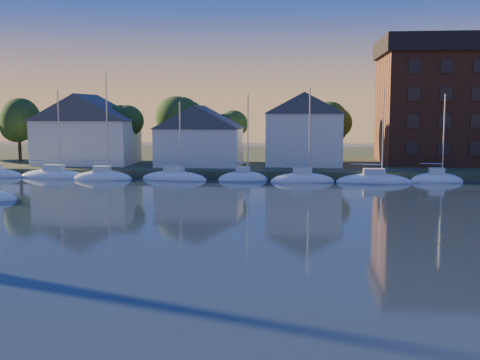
# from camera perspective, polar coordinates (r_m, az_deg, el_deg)

# --- Properties ---
(ground) EXTENTS (260.00, 260.00, 0.00)m
(ground) POSITION_cam_1_polar(r_m,az_deg,el_deg) (25.70, -12.28, -12.95)
(ground) COLOR black
(ground) RESTS_ON ground
(shoreline_land) EXTENTS (160.00, 50.00, 2.00)m
(shoreline_land) POSITION_cam_1_polar(r_m,az_deg,el_deg) (98.63, 1.38, 1.76)
(shoreline_land) COLOR #374025
(shoreline_land) RESTS_ON ground
(wooden_dock) EXTENTS (120.00, 3.00, 1.00)m
(wooden_dock) POSITION_cam_1_polar(r_m,az_deg,el_deg) (75.84, 0.01, 0.25)
(wooden_dock) COLOR brown
(wooden_dock) RESTS_ON ground
(clubhouse_west) EXTENTS (13.65, 9.45, 9.64)m
(clubhouse_west) POSITION_cam_1_polar(r_m,az_deg,el_deg) (86.28, -14.32, 4.78)
(clubhouse_west) COLOR silver
(clubhouse_west) RESTS_ON shoreline_land
(clubhouse_centre) EXTENTS (11.55, 8.40, 8.08)m
(clubhouse_centre) POSITION_cam_1_polar(r_m,az_deg,el_deg) (81.19, -3.86, 4.30)
(clubhouse_centre) COLOR silver
(clubhouse_centre) RESTS_ON shoreline_land
(clubhouse_east) EXTENTS (10.50, 8.40, 9.80)m
(clubhouse_east) POSITION_cam_1_polar(r_m,az_deg,el_deg) (81.99, 6.10, 4.90)
(clubhouse_east) COLOR silver
(clubhouse_east) RESTS_ON shoreline_land
(tree_line) EXTENTS (93.40, 5.40, 8.90)m
(tree_line) POSITION_cam_1_polar(r_m,az_deg,el_deg) (86.15, 2.09, 5.81)
(tree_line) COLOR #39261A
(tree_line) RESTS_ON shoreline_land
(moored_fleet) EXTENTS (71.50, 2.40, 12.05)m
(moored_fleet) POSITION_cam_1_polar(r_m,az_deg,el_deg) (74.14, -6.39, 0.13)
(moored_fleet) COLOR white
(moored_fleet) RESTS_ON ground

